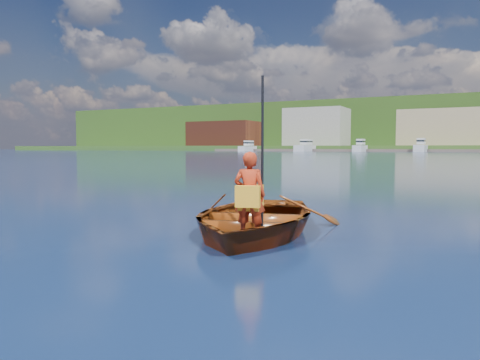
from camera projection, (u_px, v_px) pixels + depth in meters
The scene contains 8 objects.
ground at pixel (215, 226), 8.19m from camera, with size 600.00×600.00×0.00m.
rowboat at pixel (253, 218), 7.46m from camera, with size 3.48×4.30×0.79m.
child_paddler at pixel (250, 195), 6.52m from camera, with size 0.50×0.40×2.27m.
shoreline at pixel (467, 128), 218.28m from camera, with size 400.00×140.00×22.00m.
dock at pixel (449, 151), 141.36m from camera, with size 160.04×6.63×0.80m.
waterfront_buildings at pixel (437, 129), 158.13m from camera, with size 202.00×16.00×14.00m.
marina_yachts at pixel (455, 147), 136.31m from camera, with size 144.49×12.82×4.39m.
hillside_trees at pixel (450, 111), 225.60m from camera, with size 288.03×85.97×26.02m.
Camera 1 is at (4.04, -7.04, 1.37)m, focal length 35.00 mm.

